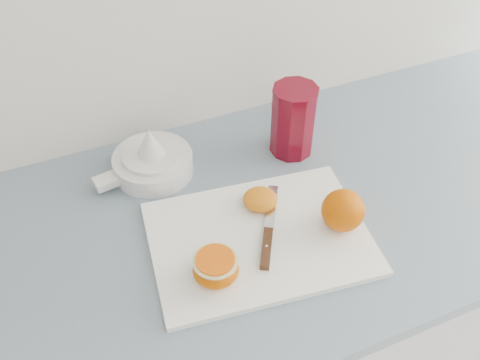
{
  "coord_description": "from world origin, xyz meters",
  "views": [
    {
      "loc": [
        -0.15,
        1.09,
        1.63
      ],
      "look_at": [
        0.12,
        1.72,
        0.96
      ],
      "focal_mm": 40.0,
      "sensor_mm": 36.0,
      "label": 1
    }
  ],
  "objects_px": {
    "counter": "(265,328)",
    "citrus_juicer": "(152,160)",
    "red_tumbler": "(293,123)",
    "half_orange": "(216,268)",
    "cutting_board": "(259,238)"
  },
  "relations": [
    {
      "from": "counter",
      "to": "citrus_juicer",
      "type": "distance_m",
      "value": 0.54
    },
    {
      "from": "red_tumbler",
      "to": "half_orange",
      "type": "bearing_deg",
      "value": -136.76
    },
    {
      "from": "citrus_juicer",
      "to": "red_tumbler",
      "type": "distance_m",
      "value": 0.29
    },
    {
      "from": "cutting_board",
      "to": "counter",
      "type": "bearing_deg",
      "value": 48.68
    },
    {
      "from": "half_orange",
      "to": "citrus_juicer",
      "type": "relative_size",
      "value": 0.37
    },
    {
      "from": "half_orange",
      "to": "citrus_juicer",
      "type": "height_order",
      "value": "citrus_juicer"
    },
    {
      "from": "cutting_board",
      "to": "citrus_juicer",
      "type": "height_order",
      "value": "citrus_juicer"
    },
    {
      "from": "counter",
      "to": "half_orange",
      "type": "distance_m",
      "value": 0.52
    },
    {
      "from": "cutting_board",
      "to": "half_orange",
      "type": "bearing_deg",
      "value": -153.52
    },
    {
      "from": "half_orange",
      "to": "cutting_board",
      "type": "bearing_deg",
      "value": 26.48
    },
    {
      "from": "counter",
      "to": "cutting_board",
      "type": "xyz_separation_m",
      "value": [
        -0.06,
        -0.07,
        0.45
      ]
    },
    {
      "from": "counter",
      "to": "red_tumbler",
      "type": "xyz_separation_m",
      "value": [
        0.11,
        0.13,
        0.51
      ]
    },
    {
      "from": "half_orange",
      "to": "citrus_juicer",
      "type": "distance_m",
      "value": 0.3
    },
    {
      "from": "cutting_board",
      "to": "citrus_juicer",
      "type": "xyz_separation_m",
      "value": [
        -0.12,
        0.25,
        0.02
      ]
    },
    {
      "from": "counter",
      "to": "half_orange",
      "type": "bearing_deg",
      "value": -143.72
    }
  ]
}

